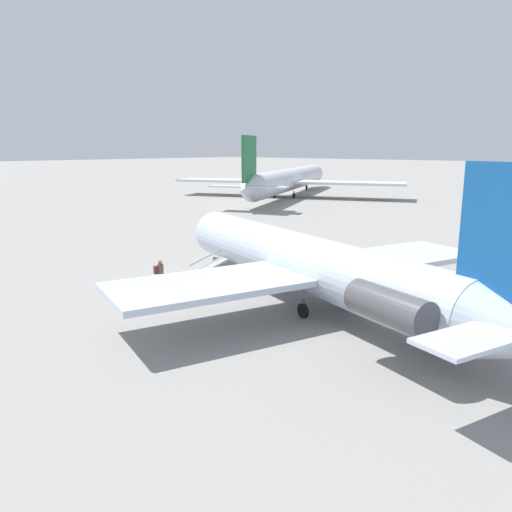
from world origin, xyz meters
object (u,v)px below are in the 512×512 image
Objects in this scene: airplane_far_left at (289,179)px; boarding_stairs at (184,278)px; passenger at (160,273)px; airplane_main at (312,264)px.

airplane_far_left is 11.15× the size of boarding_stairs.
airplane_far_left is at bearing 49.10° from passenger.
airplane_far_left is 55.51m from boarding_stairs.
passenger is (-28.96, 48.87, -1.79)m from airplane_far_left.
boarding_stairs reaches higher than passenger.
airplane_main is 0.58× the size of airplane_far_left.
passenger is at bearing -166.33° from boarding_stairs.
airplane_far_left is 26.46× the size of passenger.
airplane_far_left reaches higher than boarding_stairs.
airplane_far_left is 56.83m from passenger.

